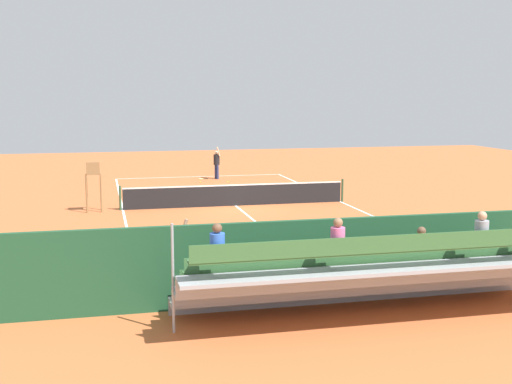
# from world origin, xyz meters

# --- Properties ---
(ground_plane) EXTENTS (60.00, 60.00, 0.00)m
(ground_plane) POSITION_xyz_m (0.00, 0.00, 0.00)
(ground_plane) COLOR #BC6033
(court_line_markings) EXTENTS (10.10, 22.20, 0.01)m
(court_line_markings) POSITION_xyz_m (0.00, -0.04, 0.00)
(court_line_markings) COLOR white
(court_line_markings) RESTS_ON ground
(tennis_net) EXTENTS (10.30, 0.10, 1.07)m
(tennis_net) POSITION_xyz_m (0.00, 0.00, 0.50)
(tennis_net) COLOR black
(tennis_net) RESTS_ON ground
(backdrop_wall) EXTENTS (18.00, 0.16, 2.00)m
(backdrop_wall) POSITION_xyz_m (0.00, 14.00, 1.00)
(backdrop_wall) COLOR #1E4C2D
(backdrop_wall) RESTS_ON ground
(bleacher_stand) EXTENTS (9.06, 2.40, 2.48)m
(bleacher_stand) POSITION_xyz_m (-0.04, 15.35, 0.97)
(bleacher_stand) COLOR #9EA0A5
(bleacher_stand) RESTS_ON ground
(umpire_chair) EXTENTS (0.67, 0.67, 2.14)m
(umpire_chair) POSITION_xyz_m (6.20, 0.08, 1.31)
(umpire_chair) COLOR olive
(umpire_chair) RESTS_ON ground
(courtside_bench) EXTENTS (1.80, 0.40, 0.93)m
(courtside_bench) POSITION_xyz_m (-1.73, 13.27, 0.56)
(courtside_bench) COLOR #9E754C
(courtside_bench) RESTS_ON ground
(equipment_bag) EXTENTS (0.90, 0.36, 0.36)m
(equipment_bag) POSITION_xyz_m (0.17, 13.40, 0.18)
(equipment_bag) COLOR #B22D2D
(equipment_bag) RESTS_ON ground
(tennis_player) EXTENTS (0.46, 0.56, 1.93)m
(tennis_player) POSITION_xyz_m (-0.83, -9.65, 1.02)
(tennis_player) COLOR navy
(tennis_player) RESTS_ON ground
(tennis_racket) EXTENTS (0.58, 0.33, 0.03)m
(tennis_racket) POSITION_xyz_m (0.07, -9.77, 0.01)
(tennis_racket) COLOR black
(tennis_racket) RESTS_ON ground
(tennis_ball_near) EXTENTS (0.07, 0.07, 0.07)m
(tennis_ball_near) POSITION_xyz_m (-1.16, -7.98, 0.03)
(tennis_ball_near) COLOR #CCDB33
(tennis_ball_near) RESTS_ON ground
(tennis_ball_far) EXTENTS (0.07, 0.07, 0.07)m
(tennis_ball_far) POSITION_xyz_m (0.38, -8.21, 0.03)
(tennis_ball_far) COLOR #CCDB33
(tennis_ball_far) RESTS_ON ground
(line_judge) EXTENTS (0.38, 0.54, 1.93)m
(line_judge) POSITION_xyz_m (3.95, 13.03, 1.02)
(line_judge) COLOR #232328
(line_judge) RESTS_ON ground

